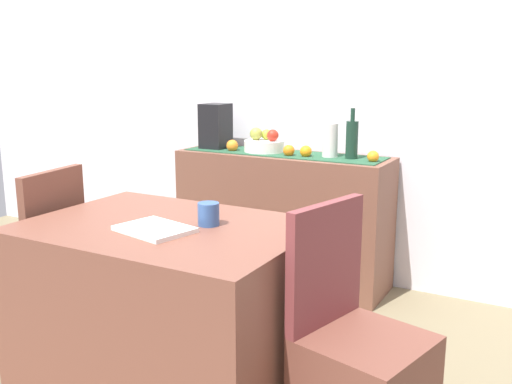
{
  "coord_description": "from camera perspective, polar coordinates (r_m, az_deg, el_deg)",
  "views": [
    {
      "loc": [
        1.37,
        -2.27,
        1.37
      ],
      "look_at": [
        -0.09,
        0.36,
        0.71
      ],
      "focal_mm": 40.25,
      "sensor_mm": 36.0,
      "label": 1
    }
  ],
  "objects": [
    {
      "name": "apple_upper",
      "position": [
        3.68,
        1.05,
        5.73
      ],
      "size": [
        0.07,
        0.07,
        0.07
      ],
      "primitive_type": "sphere",
      "color": "#97AD2E",
      "rests_on": "fruit_bowl"
    },
    {
      "name": "room_wall_rear",
      "position": [
        3.71,
        7.49,
        12.01
      ],
      "size": [
        6.4,
        0.06,
        2.7
      ],
      "primitive_type": "cube",
      "color": "silver",
      "rests_on": "ground"
    },
    {
      "name": "wine_bottle",
      "position": [
        3.41,
        9.51,
        5.19
      ],
      "size": [
        0.07,
        0.07,
        0.3
      ],
      "color": "#183527",
      "rests_on": "sideboard_console"
    },
    {
      "name": "orange_loose_mid",
      "position": [
        3.5,
        3.28,
        4.13
      ],
      "size": [
        0.07,
        0.07,
        0.07
      ],
      "primitive_type": "sphere",
      "color": "orange",
      "rests_on": "sideboard_console"
    },
    {
      "name": "coffee_cup",
      "position": [
        2.31,
        -4.74,
        -2.2
      ],
      "size": [
        0.09,
        0.09,
        0.09
      ],
      "primitive_type": "cylinder",
      "color": "#315490",
      "rests_on": "dining_table"
    },
    {
      "name": "coffee_maker",
      "position": [
        3.83,
        -4.04,
        6.53
      ],
      "size": [
        0.16,
        0.18,
        0.3
      ],
      "primitive_type": "cube",
      "color": "black",
      "rests_on": "sideboard_console"
    },
    {
      "name": "ceramic_vase",
      "position": [
        3.46,
        7.38,
        5.09
      ],
      "size": [
        0.09,
        0.09,
        0.21
      ],
      "primitive_type": "cylinder",
      "color": "silver",
      "rests_on": "sideboard_console"
    },
    {
      "name": "orange_loose_near_bowl",
      "position": [
        3.34,
        11.55,
        3.47
      ],
      "size": [
        0.07,
        0.07,
        0.07
      ],
      "primitive_type": "sphere",
      "color": "orange",
      "rests_on": "sideboard_console"
    },
    {
      "name": "apple_rear",
      "position": [
        3.61,
        1.67,
        5.65
      ],
      "size": [
        0.07,
        0.07,
        0.07
      ],
      "primitive_type": "sphere",
      "color": "red",
      "rests_on": "fruit_bowl"
    },
    {
      "name": "chair_by_corner",
      "position": [
        2.17,
        10.29,
        -18.27
      ],
      "size": [
        0.49,
        0.49,
        0.9
      ],
      "color": "brown",
      "rests_on": "ground"
    },
    {
      "name": "sideboard_console",
      "position": [
        3.68,
        2.62,
        -2.61
      ],
      "size": [
        1.36,
        0.42,
        0.83
      ],
      "primitive_type": "cube",
      "color": "brown",
      "rests_on": "ground"
    },
    {
      "name": "chair_near_window",
      "position": [
        3.07,
        -21.22,
        -9.55
      ],
      "size": [
        0.45,
        0.45,
        0.9
      ],
      "color": "brown",
      "rests_on": "ground"
    },
    {
      "name": "apple_left",
      "position": [
        3.67,
        0.01,
        5.81
      ],
      "size": [
        0.08,
        0.08,
        0.08
      ],
      "primitive_type": "sphere",
      "color": "#94A03D",
      "rests_on": "fruit_bowl"
    },
    {
      "name": "orange_loose_far",
      "position": [
        3.7,
        -2.37,
        4.63
      ],
      "size": [
        0.08,
        0.08,
        0.08
      ],
      "primitive_type": "sphere",
      "color": "orange",
      "rests_on": "sideboard_console"
    },
    {
      "name": "table_runner",
      "position": [
        3.6,
        2.68,
        3.85
      ],
      "size": [
        1.28,
        0.32,
        0.01
      ],
      "primitive_type": "cube",
      "color": "#255136",
      "rests_on": "sideboard_console"
    },
    {
      "name": "ground_plane",
      "position": [
        2.99,
        -1.93,
        -15.07
      ],
      "size": [
        6.4,
        6.4,
        0.02
      ],
      "primitive_type": "cube",
      "color": "#796D50",
      "rests_on": "ground"
    },
    {
      "name": "open_book",
      "position": [
        2.27,
        -10.03,
        -3.65
      ],
      "size": [
        0.32,
        0.27,
        0.02
      ],
      "primitive_type": "cube",
      "rotation": [
        0.0,
        0.0,
        -0.22
      ],
      "color": "white",
      "rests_on": "dining_table"
    },
    {
      "name": "dining_table",
      "position": [
        2.48,
        -8.63,
        -11.5
      ],
      "size": [
        1.14,
        0.82,
        0.74
      ],
      "primitive_type": "cube",
      "color": "brown",
      "rests_on": "ground"
    },
    {
      "name": "orange_loose_end",
      "position": [
        3.47,
        4.98,
        4.04
      ],
      "size": [
        0.07,
        0.07,
        0.07
      ],
      "primitive_type": "sphere",
      "color": "orange",
      "rests_on": "sideboard_console"
    },
    {
      "name": "fruit_bowl",
      "position": [
        3.65,
        0.82,
        4.59
      ],
      "size": [
        0.25,
        0.25,
        0.07
      ],
      "primitive_type": "cylinder",
      "color": "white",
      "rests_on": "table_runner"
    }
  ]
}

